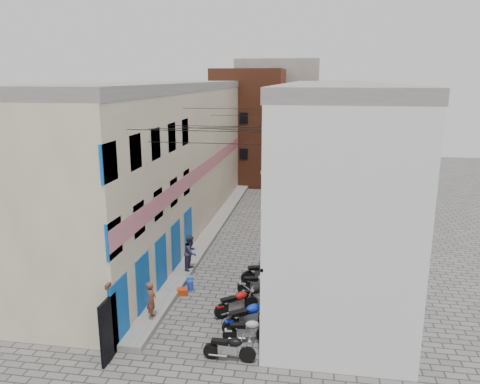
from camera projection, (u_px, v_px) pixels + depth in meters
The scene contains 21 objects.
ground at pixel (186, 359), 15.83m from camera, with size 90.00×90.00×0.00m, color #5C5A56.
plinth at pixel (212, 231), 28.58m from camera, with size 0.90×26.00×0.25m, color slate.
building_left at pixel (163, 159), 27.95m from camera, with size 5.10×27.00×9.00m.
building_right at pixel (333, 164), 26.40m from camera, with size 5.94×26.00×9.00m.
building_far_brick_left at pixel (249, 127), 41.78m from camera, with size 6.00×6.00×10.00m, color brown.
building_far_brick_right at pixel (306, 136), 43.13m from camera, with size 5.00×6.00×8.00m, color brown.
building_far_concrete at pixel (277, 116), 47.08m from camera, with size 8.00×5.00×11.00m, color slate.
far_shopfront at pixel (267, 175), 39.68m from camera, with size 2.00×0.30×2.40m, color black.
overhead_wires at pixel (228, 126), 21.45m from camera, with size 5.80×13.02×1.32m.
motorcycle_a at pixel (229, 347), 15.62m from camera, with size 0.57×1.80×1.04m, color black, non-canonical shape.
motorcycle_b at pixel (247, 329), 16.73m from camera, with size 0.56×1.76×1.02m, color #B3B2B7, non-canonical shape.
motorcycle_c at pixel (248, 315), 17.49m from camera, with size 0.68×2.14×1.24m, color #0C23B6, non-canonical shape.
motorcycle_d at pixel (236, 301), 18.69m from camera, with size 0.62×1.96×1.13m, color #9B0E0B, non-canonical shape.
motorcycle_e at pixel (258, 294), 19.51m from camera, with size 0.53×1.68×0.97m, color black, non-canonical shape.
motorcycle_f at pixel (260, 282), 20.42m from camera, with size 0.62×1.96×1.13m, color #9A9B9E, non-canonical shape.
motorcycle_g at pixel (264, 271), 21.48m from camera, with size 0.68×2.14×1.24m, color black, non-canonical shape.
person_a at pixel (151, 300), 17.89m from camera, with size 0.54×0.35×1.47m, color brown.
person_b at pixel (191, 252), 22.46m from camera, with size 0.82×0.64×1.70m, color #302F47.
water_jug_near at pixel (190, 286), 20.89m from camera, with size 0.29×0.29×0.45m, color blue.
water_jug_far at pixel (190, 281), 21.35m from camera, with size 0.29×0.29×0.46m, color #2A8AD4.
red_crate at pixel (182, 292), 20.47m from camera, with size 0.46×0.34×0.29m, color red.
Camera 1 is at (4.11, -13.53, 9.27)m, focal length 35.00 mm.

